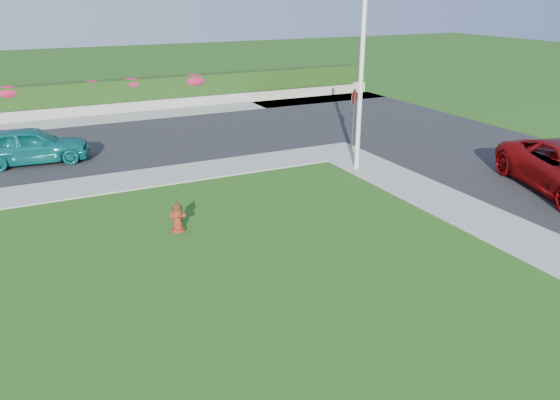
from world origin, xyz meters
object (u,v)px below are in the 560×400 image
sedan_teal (31,145)px  utility_pole (361,83)px  fire_hydrant (178,217)px  stop_sign (354,105)px

sedan_teal → utility_pole: bearing=-113.7°
sedan_teal → fire_hydrant: bearing=-154.2°
fire_hydrant → sedan_teal: size_ratio=0.21×
utility_pole → stop_sign: (1.32, 2.33, -1.28)m
sedan_teal → stop_sign: bearing=-101.0°
sedan_teal → stop_sign: stop_sign is taller
utility_pole → stop_sign: utility_pole is taller
fire_hydrant → sedan_teal: 8.80m
sedan_teal → utility_pole: (10.36, -5.72, 2.35)m
fire_hydrant → stop_sign: bearing=45.9°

